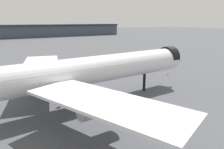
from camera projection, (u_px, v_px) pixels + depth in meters
The scene contains 5 objects.
ground at pixel (99, 106), 45.95m from camera, with size 900.00×900.00×0.00m, color #4C4F54.
airliner_near_gate at pixel (81, 72), 44.07m from camera, with size 63.87×57.96×17.37m.
terminal_building at pixel (40, 31), 239.79m from camera, with size 191.08×45.78×21.53m.
baggage_tug_wing at pixel (81, 65), 82.71m from camera, with size 2.86×3.57×1.85m.
traffic_cone_near_nose at pixel (168, 74), 71.37m from camera, with size 0.55×0.55×0.68m, color #F2600C.
Camera 1 is at (-17.44, -39.09, 18.31)m, focal length 33.30 mm.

